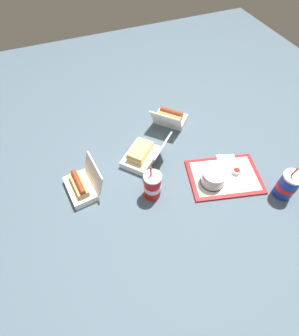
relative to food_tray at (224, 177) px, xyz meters
name	(u,v)px	position (x,y,z in m)	size (l,w,h in m)	color
ground_plane	(155,171)	(0.32, -0.17, -0.01)	(3.20, 3.20, 0.00)	#4C6070
food_tray	(224,177)	(0.00, 0.00, 0.00)	(0.42, 0.34, 0.01)	red
cake_container	(213,178)	(0.08, 0.01, 0.04)	(0.12, 0.12, 0.08)	black
ketchup_cup	(236,171)	(-0.06, 0.01, 0.02)	(0.04, 0.04, 0.02)	white
napkin_stack	(227,162)	(-0.06, -0.08, 0.01)	(0.10, 0.10, 0.00)	white
plastic_fork	(240,183)	(-0.05, 0.07, 0.01)	(0.11, 0.01, 0.01)	white
clamshell_hotdog_back	(82,186)	(0.71, -0.19, 0.03)	(0.19, 0.21, 0.16)	white
clamshell_sandwich_front	(142,155)	(0.36, -0.27, 0.04)	(0.29, 0.29, 0.18)	white
clamshell_hotdog_left	(170,118)	(0.09, -0.49, 0.03)	(0.26, 0.26, 0.15)	white
soda_cup_left	(287,185)	(-0.21, 0.19, 0.07)	(0.09, 0.09, 0.21)	#1938B7
soda_cup_back	(152,186)	(0.39, -0.04, 0.07)	(0.09, 0.09, 0.22)	red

